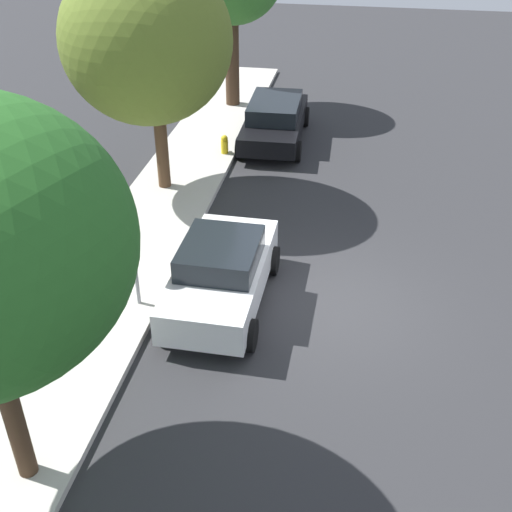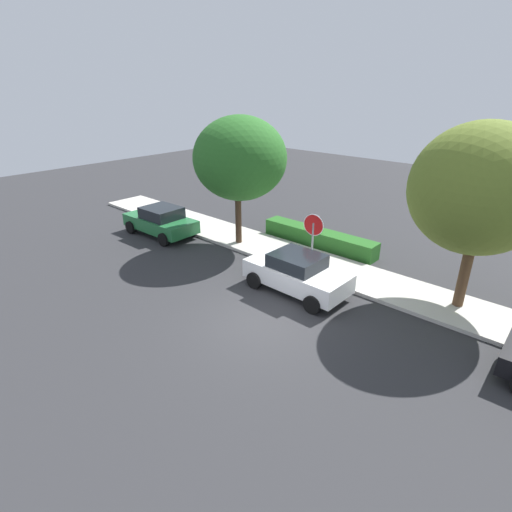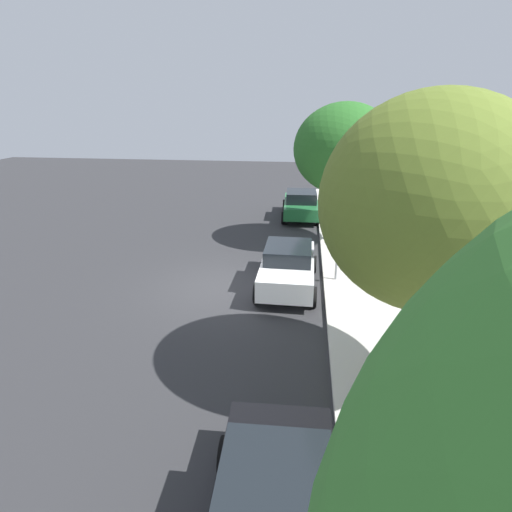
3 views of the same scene
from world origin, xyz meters
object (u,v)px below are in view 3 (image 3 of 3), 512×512
Objects in this scene: street_tree_near_corner at (431,204)px; fire_hydrant at (360,463)px; street_tree_mid_block at (344,149)px; stop_sign at (339,235)px; parked_car_white at (288,266)px; parked_car_green at (301,204)px.

street_tree_near_corner is 8.62× the size of fire_hydrant.
stop_sign is at bearing -4.41° from street_tree_mid_block.
parked_car_white is at bearing -168.03° from fire_hydrant.
street_tree_near_corner reaches higher than street_tree_mid_block.
street_tree_mid_block is at bearing 157.33° from parked_car_white.
parked_car_green is 0.65× the size of street_tree_near_corner.
fire_hydrant is at bearing -1.98° from street_tree_mid_block.
parked_car_white is at bearing -22.67° from street_tree_mid_block.
parked_car_white is 8.69m from parked_car_green.
parked_car_green is at bearing 178.14° from parked_car_white.
stop_sign is 7.92m from fire_hydrant.
stop_sign reaches higher than parked_car_white.
street_tree_mid_block reaches higher than fire_hydrant.
fire_hydrant is (12.02, -0.41, -3.70)m from street_tree_mid_block.
parked_car_white is 5.44× the size of fire_hydrant.
parked_car_green is at bearing -169.30° from street_tree_near_corner.
parked_car_green is 5.45m from street_tree_mid_block.
street_tree_mid_block reaches higher than parked_car_white.
parked_car_white is 7.49m from fire_hydrant.
stop_sign is 5.80m from street_tree_near_corner.
stop_sign is 1.97m from parked_car_white.
street_tree_near_corner is (4.69, 2.81, 3.35)m from parked_car_white.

